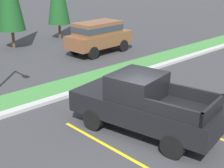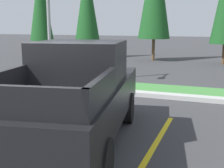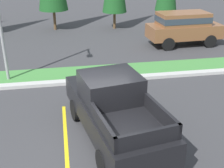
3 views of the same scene
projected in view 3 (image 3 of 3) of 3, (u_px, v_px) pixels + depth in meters
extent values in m
plane|color=#38383A|center=(96.00, 147.00, 9.21)|extent=(120.00, 120.00, 0.00)
cube|color=yellow|center=(66.00, 142.00, 9.44)|extent=(0.12, 4.80, 0.01)
cube|color=yellow|center=(159.00, 132.00, 9.94)|extent=(0.12, 4.80, 0.01)
cube|color=#B2B2AD|center=(82.00, 81.00, 13.67)|extent=(56.00, 0.40, 0.15)
cube|color=#42843D|center=(80.00, 73.00, 14.67)|extent=(56.00, 1.80, 0.06)
cylinder|color=black|center=(76.00, 110.00, 10.59)|extent=(0.41, 0.80, 0.76)
cylinder|color=black|center=(120.00, 102.00, 11.13)|extent=(0.41, 0.80, 0.76)
cylinder|color=black|center=(104.00, 163.00, 7.94)|extent=(0.41, 0.80, 0.76)
cylinder|color=black|center=(160.00, 149.00, 8.48)|extent=(0.41, 0.80, 0.76)
cube|color=black|center=(114.00, 114.00, 9.33)|extent=(2.80, 5.46, 0.76)
cube|color=black|center=(110.00, 87.00, 9.26)|extent=(2.02, 1.89, 0.84)
cube|color=#2D3842|center=(102.00, 76.00, 9.94)|extent=(1.60, 0.35, 0.63)
cube|color=black|center=(103.00, 126.00, 7.57)|extent=(0.44, 1.89, 0.44)
cube|color=black|center=(161.00, 114.00, 8.11)|extent=(0.44, 1.89, 0.44)
cube|color=black|center=(148.00, 138.00, 7.08)|extent=(1.79, 0.42, 0.44)
cube|color=silver|center=(91.00, 89.00, 11.61)|extent=(1.80, 0.48, 0.28)
cylinder|color=black|center=(197.00, 34.00, 20.04)|extent=(0.81, 0.30, 0.80)
cylinder|color=black|center=(210.00, 41.00, 18.53)|extent=(0.81, 0.30, 0.80)
cylinder|color=black|center=(158.00, 37.00, 19.47)|extent=(0.81, 0.30, 0.80)
cylinder|color=black|center=(168.00, 44.00, 17.96)|extent=(0.81, 0.30, 0.80)
cube|color=brown|center=(184.00, 31.00, 18.79)|extent=(4.69, 2.07, 0.84)
cube|color=brown|center=(183.00, 18.00, 18.43)|extent=(3.18, 1.83, 0.76)
cube|color=#2D3842|center=(183.00, 19.00, 18.43)|extent=(3.22, 1.87, 0.36)
cylinder|color=brown|center=(55.00, 20.00, 22.61)|extent=(0.20, 0.20, 1.50)
cylinder|color=brown|center=(114.00, 20.00, 22.98)|extent=(0.20, 0.20, 1.28)
cylinder|color=brown|center=(165.00, 18.00, 24.11)|extent=(0.20, 0.20, 1.20)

